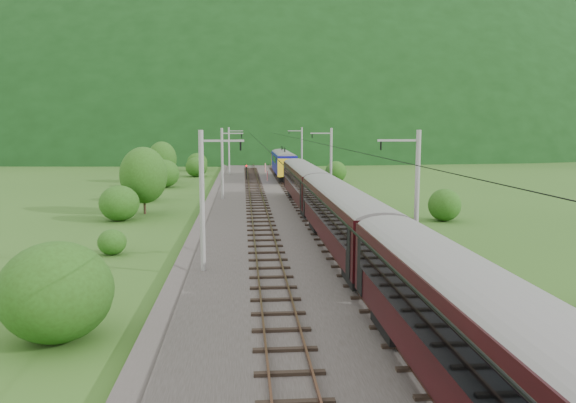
{
  "coord_description": "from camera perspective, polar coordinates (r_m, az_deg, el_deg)",
  "views": [
    {
      "loc": [
        -3.88,
        -31.65,
        8.51
      ],
      "look_at": [
        -0.36,
        12.09,
        2.6
      ],
      "focal_mm": 35.0,
      "sensor_mm": 36.0,
      "label": 1
    }
  ],
  "objects": [
    {
      "name": "catenary_right",
      "position": [
        64.55,
        4.33,
        4.09
      ],
      "size": [
        2.54,
        192.28,
        8.0
      ],
      "color": "gray",
      "rests_on": "railbed"
    },
    {
      "name": "vegetation_left",
      "position": [
        54.93,
        -14.89,
        1.05
      ],
      "size": [
        11.3,
        145.99,
        6.54
      ],
      "color": "#244913",
      "rests_on": "ground"
    },
    {
      "name": "vegetation_right",
      "position": [
        35.67,
        23.1,
        -4.26
      ],
      "size": [
        7.12,
        98.14,
        3.21
      ],
      "color": "#244913",
      "rests_on": "ground"
    },
    {
      "name": "hazard_post_far",
      "position": [
        100.2,
        -2.32,
        3.45
      ],
      "size": [
        0.18,
        0.18,
        1.67
      ],
      "primitive_type": "cylinder",
      "color": "red",
      "rests_on": "railbed"
    },
    {
      "name": "hazard_post_near",
      "position": [
        84.61,
        -2.11,
        2.63
      ],
      "size": [
        0.16,
        0.16,
        1.54
      ],
      "primitive_type": "cylinder",
      "color": "red",
      "rests_on": "railbed"
    },
    {
      "name": "signal",
      "position": [
        86.53,
        -4.25,
        3.1
      ],
      "size": [
        0.25,
        0.25,
        2.27
      ],
      "color": "black",
      "rests_on": "railbed"
    },
    {
      "name": "train",
      "position": [
        25.19,
        9.95,
        -4.08
      ],
      "size": [
        2.88,
        136.81,
        5.01
      ],
      "color": "black",
      "rests_on": "ground"
    },
    {
      "name": "mountain_ridge",
      "position": [
        351.49,
        -24.02,
        5.63
      ],
      "size": [
        336.0,
        280.0,
        132.0
      ],
      "primitive_type": "ellipsoid",
      "color": "#123311",
      "rests_on": "ground"
    },
    {
      "name": "track_right",
      "position": [
        42.9,
        3.9,
        -3.28
      ],
      "size": [
        2.4,
        220.0,
        0.27
      ],
      "color": "brown",
      "rests_on": "railbed"
    },
    {
      "name": "overhead_wires",
      "position": [
        41.85,
        0.72,
        5.74
      ],
      "size": [
        4.83,
        198.0,
        0.03
      ],
      "color": "black",
      "rests_on": "ground"
    },
    {
      "name": "track_left",
      "position": [
        42.46,
        -2.53,
        -3.39
      ],
      "size": [
        2.4,
        220.0,
        0.27
      ],
      "color": "brown",
      "rests_on": "railbed"
    },
    {
      "name": "railbed",
      "position": [
        42.65,
        0.7,
        -3.63
      ],
      "size": [
        14.0,
        220.0,
        0.3
      ],
      "primitive_type": "cube",
      "color": "#38332D",
      "rests_on": "ground"
    },
    {
      "name": "ground",
      "position": [
        33.0,
        2.32,
        -7.28
      ],
      "size": [
        600.0,
        600.0,
        0.0
      ],
      "primitive_type": "plane",
      "color": "#284E18",
      "rests_on": "ground"
    },
    {
      "name": "mountain_main",
      "position": [
        291.8,
        -3.86,
        5.99
      ],
      "size": [
        504.0,
        360.0,
        244.0
      ],
      "primitive_type": "ellipsoid",
      "color": "#123311",
      "rests_on": "ground"
    },
    {
      "name": "catenary_left",
      "position": [
        63.81,
        -6.62,
        4.02
      ],
      "size": [
        2.54,
        192.28,
        8.0
      ],
      "color": "gray",
      "rests_on": "railbed"
    }
  ]
}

